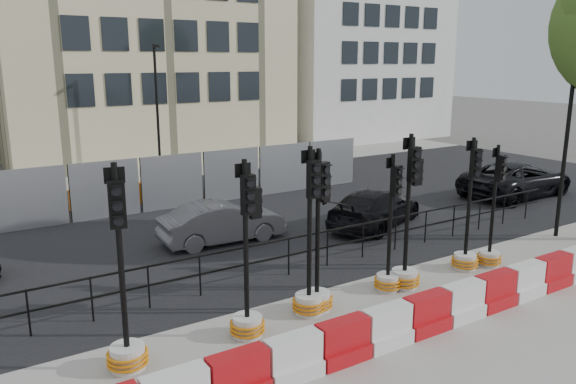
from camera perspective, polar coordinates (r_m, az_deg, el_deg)
ground at (r=14.05m, az=6.93°, el=-8.99°), size 120.00×120.00×0.00m
sidewalk_near at (r=12.10m, az=16.22°, el=-13.20°), size 40.00×6.00×0.02m
road at (r=19.64m, az=-6.13°, el=-2.43°), size 40.00×14.00×0.03m
sidewalk_far at (r=27.79m, az=-14.48°, el=1.84°), size 40.00×4.00×0.02m
building_white at (r=40.89m, az=6.10°, el=16.94°), size 12.00×9.06×16.00m
kerb_railing at (r=14.70m, az=4.03°, el=-5.06°), size 18.00×0.04×1.00m
heras_fencing at (r=21.69m, az=-10.54°, el=0.82°), size 14.33×1.72×2.00m
lamp_post_far at (r=26.56m, az=-13.14°, el=8.41°), size 0.12×0.56×6.00m
lamp_post_near at (r=18.58m, az=26.57°, el=5.45°), size 0.12×0.56×6.00m
barrier_row at (r=12.07m, az=15.61°, el=-11.37°), size 14.65×0.50×0.80m
traffic_signal_a at (r=10.35m, az=-16.16°, el=-13.28°), size 0.73×0.73×3.69m
traffic_signal_b at (r=11.04m, az=-4.12°, el=-10.55°), size 0.70×0.70×3.53m
traffic_signal_c at (r=11.99m, az=2.19°, el=-9.04°), size 0.71×0.71×3.63m
traffic_signal_d at (r=12.12m, az=3.07°, el=-8.29°), size 0.70×0.70×3.55m
traffic_signal_e at (r=13.39m, az=10.21°, el=-7.17°), size 0.64×0.64×3.26m
traffic_signal_f at (r=13.54m, az=11.94°, el=-6.07°), size 0.73×0.73×3.69m
traffic_signal_g at (r=15.17m, az=17.68°, el=-4.99°), size 0.68×0.68×3.44m
traffic_signal_h at (r=15.66m, az=19.91°, el=-4.77°), size 0.63×0.63×3.22m
car_b at (r=16.75m, az=-6.69°, el=-3.08°), size 1.60×3.83×1.23m
car_c at (r=18.46m, az=8.81°, el=-1.60°), size 4.79×5.50×1.24m
car_d at (r=24.02m, az=22.21°, el=1.22°), size 2.73×5.25×1.41m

